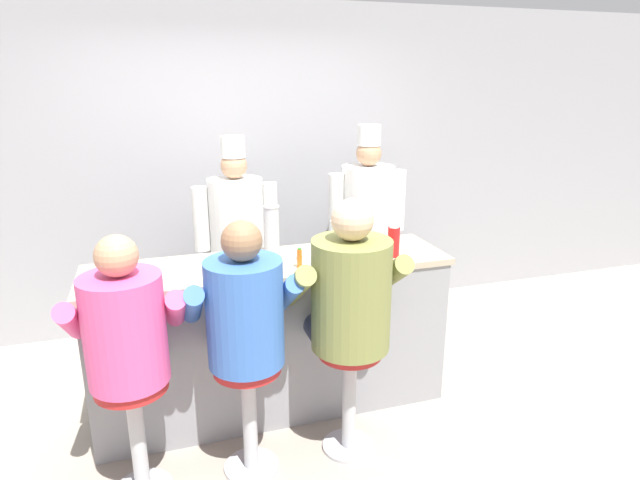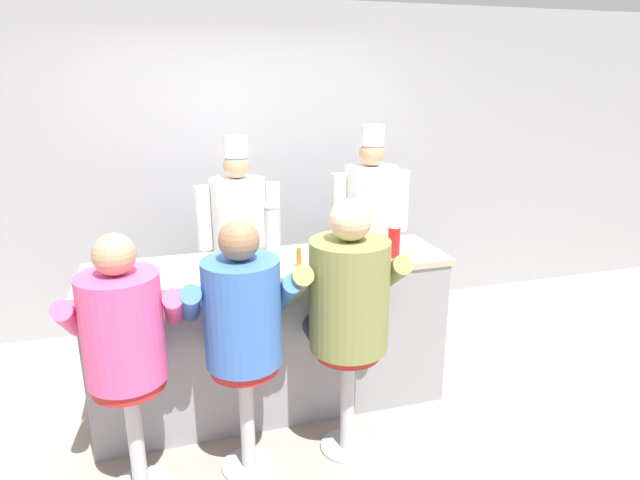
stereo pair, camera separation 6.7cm
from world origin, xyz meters
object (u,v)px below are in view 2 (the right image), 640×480
at_px(ketchup_bottle_red, 394,239).
at_px(cereal_bowl, 308,255).
at_px(coffee_mug_blue, 111,276).
at_px(diner_seated_olive, 347,300).
at_px(water_pitcher_clear, 340,237).
at_px(breakfast_plate, 248,263).
at_px(diner_seated_pink, 124,335).
at_px(cook_in_whites_far, 370,220).
at_px(mustard_bottle_yellow, 360,247).
at_px(cup_stack_steel, 272,229).
at_px(diner_seated_blue, 242,319).
at_px(cook_in_whites_near, 240,233).
at_px(hot_sauce_bottle_orange, 299,258).

xyz_separation_m(ketchup_bottle_red, cereal_bowl, (-0.53, 0.11, -0.09)).
relative_size(coffee_mug_blue, diner_seated_olive, 0.08).
relative_size(water_pitcher_clear, diner_seated_olive, 0.14).
relative_size(breakfast_plate, diner_seated_pink, 0.16).
bearing_deg(cook_in_whites_far, breakfast_plate, -139.96).
bearing_deg(mustard_bottle_yellow, cereal_bowl, 150.02).
distance_m(ketchup_bottle_red, diner_seated_olive, 0.63).
bearing_deg(cup_stack_steel, mustard_bottle_yellow, -35.93).
distance_m(coffee_mug_blue, diner_seated_blue, 0.77).
relative_size(diner_seated_blue, cook_in_whites_near, 0.85).
distance_m(cereal_bowl, coffee_mug_blue, 1.15).
xyz_separation_m(coffee_mug_blue, diner_seated_olive, (1.22, -0.39, -0.13)).
distance_m(mustard_bottle_yellow, cup_stack_steel, 0.58).
xyz_separation_m(hot_sauce_bottle_orange, coffee_mug_blue, (-1.05, 0.02, -0.01)).
relative_size(water_pitcher_clear, diner_seated_blue, 0.15).
height_order(water_pitcher_clear, cup_stack_steel, cup_stack_steel).
distance_m(water_pitcher_clear, diner_seated_pink, 1.45).
xyz_separation_m(cereal_bowl, cup_stack_steel, (-0.19, 0.18, 0.13)).
bearing_deg(cook_in_whites_far, cup_stack_steel, -141.03).
relative_size(breakfast_plate, cook_in_whites_far, 0.13).
bearing_deg(mustard_bottle_yellow, cup_stack_steel, 144.07).
relative_size(diner_seated_olive, cook_in_whites_far, 0.87).
xyz_separation_m(breakfast_plate, cereal_bowl, (0.38, 0.01, 0.01)).
bearing_deg(diner_seated_olive, breakfast_plate, 132.81).
height_order(hot_sauce_bottle_orange, cereal_bowl, hot_sauce_bottle_orange).
bearing_deg(cereal_bowl, breakfast_plate, -177.87).
height_order(breakfast_plate, cup_stack_steel, cup_stack_steel).
height_order(ketchup_bottle_red, diner_seated_blue, diner_seated_blue).
xyz_separation_m(diner_seated_pink, diner_seated_blue, (0.58, 0.00, 0.01)).
xyz_separation_m(water_pitcher_clear, cup_stack_steel, (-0.42, 0.11, 0.05)).
distance_m(water_pitcher_clear, cereal_bowl, 0.26).
xyz_separation_m(diner_seated_olive, cook_in_whites_far, (0.73, 1.49, 0.03)).
xyz_separation_m(mustard_bottle_yellow, breakfast_plate, (-0.66, 0.15, -0.09)).
distance_m(hot_sauce_bottle_orange, cook_in_whites_near, 1.15).
bearing_deg(breakfast_plate, mustard_bottle_yellow, -12.77).
distance_m(diner_seated_olive, cook_in_whites_near, 1.54).
xyz_separation_m(water_pitcher_clear, diner_seated_olive, (-0.15, -0.58, -0.19)).
height_order(ketchup_bottle_red, mustard_bottle_yellow, ketchup_bottle_red).
xyz_separation_m(breakfast_plate, cook_in_whites_near, (0.09, 1.00, -0.10)).
relative_size(cup_stack_steel, diner_seated_blue, 0.22).
bearing_deg(cook_in_whites_far, cook_in_whites_near, 179.91).
bearing_deg(cereal_bowl, water_pitcher_clear, 16.78).
relative_size(ketchup_bottle_red, cereal_bowl, 1.90).
relative_size(breakfast_plate, cook_in_whites_near, 0.14).
bearing_deg(cook_in_whites_near, cook_in_whites_far, -0.09).
bearing_deg(coffee_mug_blue, mustard_bottle_yellow, -1.66).
bearing_deg(diner_seated_pink, hot_sauce_bottle_orange, 20.85).
bearing_deg(diner_seated_pink, mustard_bottle_yellow, 14.47).
bearing_deg(water_pitcher_clear, cereal_bowl, -163.22).
xyz_separation_m(coffee_mug_blue, cook_in_whites_far, (1.95, 1.10, -0.10)).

